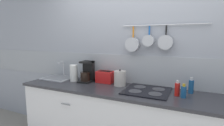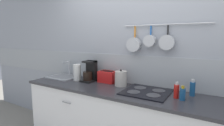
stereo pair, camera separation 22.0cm
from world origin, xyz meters
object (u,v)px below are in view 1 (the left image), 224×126
object	(u,v)px
coffee_maker	(87,73)
kettle	(120,78)
paper_towel_roll	(74,73)
bottle_vinegar	(184,92)
bottle_cooking_wine	(191,86)
bottle_hot_sauce	(177,89)
toaster	(105,77)

from	to	relation	value
coffee_maker	kettle	bearing A→B (deg)	0.41
paper_towel_roll	bottle_vinegar	size ratio (longest dim) A/B	1.59
bottle_cooking_wine	bottle_hot_sauce	bearing A→B (deg)	-129.18
coffee_maker	bottle_hot_sauce	world-z (taller)	coffee_maker
kettle	bottle_cooking_wine	distance (m)	0.88
kettle	bottle_vinegar	bearing A→B (deg)	-11.27
paper_towel_roll	bottle_hot_sauce	size ratio (longest dim) A/B	1.37
bottle_vinegar	paper_towel_roll	bearing A→B (deg)	176.29
bottle_cooking_wine	coffee_maker	bearing A→B (deg)	-178.06
kettle	toaster	bearing A→B (deg)	166.38
toaster	bottle_vinegar	world-z (taller)	toaster
paper_towel_roll	kettle	size ratio (longest dim) A/B	1.09
toaster	coffee_maker	bearing A→B (deg)	-166.11
kettle	bottle_vinegar	distance (m)	0.82
toaster	kettle	size ratio (longest dim) A/B	1.17
kettle	coffee_maker	bearing A→B (deg)	-179.59
paper_towel_roll	bottle_cooking_wine	xyz separation A→B (m)	(1.59, 0.11, -0.04)
bottle_hot_sauce	bottle_cooking_wine	xyz separation A→B (m)	(0.14, 0.17, 0.00)
paper_towel_roll	toaster	xyz separation A→B (m)	(0.46, 0.12, -0.04)
paper_towel_roll	bottle_hot_sauce	bearing A→B (deg)	-2.48
paper_towel_roll	bottle_vinegar	xyz separation A→B (m)	(1.53, -0.10, -0.05)
kettle	bottle_vinegar	xyz separation A→B (m)	(0.81, -0.16, -0.03)
kettle	bottle_vinegar	world-z (taller)	kettle
toaster	paper_towel_roll	bearing A→B (deg)	-165.08
bottle_vinegar	bottle_cooking_wine	world-z (taller)	bottle_cooking_wine
paper_towel_roll	bottle_cooking_wine	distance (m)	1.60
paper_towel_roll	coffee_maker	bearing A→B (deg)	16.26
paper_towel_roll	bottle_hot_sauce	xyz separation A→B (m)	(1.46, -0.06, -0.04)
kettle	bottle_hot_sauce	bearing A→B (deg)	-9.58
coffee_maker	bottle_vinegar	xyz separation A→B (m)	(1.33, -0.16, -0.06)
bottle_vinegar	bottle_cooking_wine	bearing A→B (deg)	71.25
bottle_hot_sauce	bottle_cooking_wine	size ratio (longest dim) A/B	0.94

